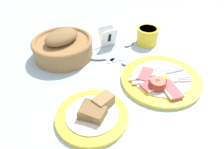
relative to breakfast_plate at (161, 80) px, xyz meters
The scene contains 9 objects.
ground_plane 0.05m from the breakfast_plate, behind, with size 3.00×3.00×0.00m, color #A3BCD1.
breakfast_plate is the anchor object (origin of this frame).
bread_plate 0.24m from the breakfast_plate, behind, with size 0.19×0.19×0.05m.
sugar_cup 0.24m from the breakfast_plate, 61.30° to the left, with size 0.08×0.08×0.06m.
bread_basket 0.36m from the breakfast_plate, 123.53° to the left, with size 0.21×0.21×0.10m.
number_card 0.28m from the breakfast_plate, 95.06° to the left, with size 0.06×0.05×0.07m.
teaspoon_by_saucer 0.22m from the breakfast_plate, 112.51° to the left, with size 0.17×0.13×0.01m.
teaspoon_near_cup 0.23m from the breakfast_plate, 82.16° to the left, with size 0.18×0.10×0.01m.
teaspoon_stray 0.15m from the breakfast_plate, 106.61° to the left, with size 0.12×0.17×0.01m.
Camera 1 is at (-0.35, -0.36, 0.45)m, focal length 35.00 mm.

